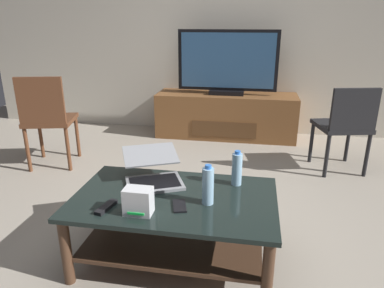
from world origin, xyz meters
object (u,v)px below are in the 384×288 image
(cell_phone, at_px, (179,206))
(tv_remote, at_px, (106,207))
(side_chair, at_px, (47,116))
(water_bottle_far, at_px, (208,186))
(television, at_px, (227,64))
(dining_chair, at_px, (345,124))
(media_cabinet, at_px, (226,115))
(water_bottle_near, at_px, (237,169))
(laptop, at_px, (153,171))
(router_box, at_px, (138,201))
(coffee_table, at_px, (175,216))

(cell_phone, height_order, tv_remote, tv_remote)
(side_chair, distance_m, water_bottle_far, 2.13)
(television, distance_m, cell_phone, 2.63)
(side_chair, bearing_deg, dining_chair, 7.49)
(media_cabinet, height_order, dining_chair, dining_chair)
(television, xyz_separation_m, water_bottle_near, (0.25, -2.25, -0.37))
(media_cabinet, xyz_separation_m, laptop, (-0.27, -2.31, 0.22))
(router_box, distance_m, water_bottle_near, 0.66)
(water_bottle_near, bearing_deg, television, 96.44)
(router_box, bearing_deg, television, 85.04)
(dining_chair, bearing_deg, router_box, -128.45)
(coffee_table, relative_size, laptop, 2.29)
(dining_chair, height_order, side_chair, side_chair)
(coffee_table, bearing_deg, router_box, -123.49)
(television, bearing_deg, side_chair, -141.73)
(coffee_table, height_order, media_cabinet, media_cabinet)
(television, bearing_deg, dining_chair, -37.41)
(water_bottle_far, bearing_deg, media_cabinet, 92.49)
(television, bearing_deg, water_bottle_near, -83.56)
(laptop, bearing_deg, side_chair, 142.90)
(media_cabinet, bearing_deg, cell_phone, -90.80)
(cell_phone, bearing_deg, water_bottle_near, 33.47)
(laptop, height_order, cell_phone, laptop)
(television, xyz_separation_m, laptop, (-0.27, -2.29, -0.41))
(side_chair, relative_size, tv_remote, 5.72)
(water_bottle_near, bearing_deg, media_cabinet, 96.38)
(water_bottle_near, distance_m, tv_remote, 0.81)
(coffee_table, height_order, water_bottle_far, water_bottle_far)
(dining_chair, bearing_deg, media_cabinet, 141.94)
(media_cabinet, distance_m, dining_chair, 1.52)
(dining_chair, distance_m, water_bottle_far, 1.94)
(dining_chair, height_order, tv_remote, dining_chair)
(cell_phone, bearing_deg, laptop, 112.69)
(television, relative_size, tv_remote, 7.38)
(water_bottle_far, distance_m, cell_phone, 0.19)
(router_box, xyz_separation_m, tv_remote, (-0.19, 0.01, -0.06))
(media_cabinet, xyz_separation_m, tv_remote, (-0.42, -2.70, 0.17))
(coffee_table, height_order, laptop, laptop)
(dining_chair, height_order, laptop, dining_chair)
(router_box, bearing_deg, cell_phone, 28.28)
(coffee_table, xyz_separation_m, water_bottle_far, (0.20, -0.05, 0.24))
(media_cabinet, height_order, cell_phone, media_cabinet)
(water_bottle_far, height_order, cell_phone, water_bottle_far)
(water_bottle_near, distance_m, water_bottle_far, 0.31)
(television, relative_size, dining_chair, 1.41)
(router_box, bearing_deg, media_cabinet, 85.08)
(media_cabinet, height_order, water_bottle_near, water_bottle_near)
(water_bottle_near, bearing_deg, coffee_table, -146.81)
(side_chair, bearing_deg, coffee_table, -38.23)
(side_chair, xyz_separation_m, laptop, (1.34, -1.01, -0.03))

